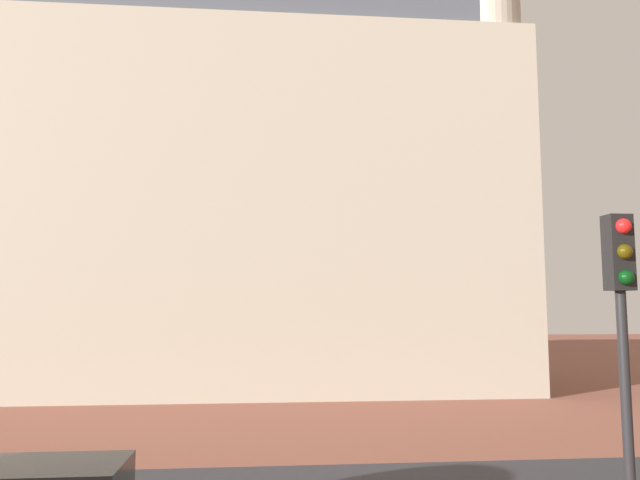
{
  "coord_description": "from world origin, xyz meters",
  "views": [
    {
      "loc": [
        -0.99,
        -3.86,
        3.94
      ],
      "look_at": [
        0.18,
        8.94,
        5.3
      ],
      "focal_mm": 33.54,
      "sensor_mm": 36.0,
      "label": 1
    }
  ],
  "objects": [
    {
      "name": "landmark_building",
      "position": [
        -4.22,
        25.36,
        9.86
      ],
      "size": [
        29.83,
        10.12,
        30.98
      ],
      "color": "#B2A893",
      "rests_on": "ground_plane"
    },
    {
      "name": "ground_plane",
      "position": [
        0.0,
        10.0,
        0.0
      ],
      "size": [
        120.0,
        120.0,
        0.0
      ],
      "primitive_type": "plane",
      "color": "brown"
    },
    {
      "name": "traffic_light_pole",
      "position": [
        3.18,
        2.83,
        3.46
      ],
      "size": [
        0.28,
        0.34,
        4.99
      ],
      "color": "black",
      "rests_on": "ground_plane"
    }
  ]
}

